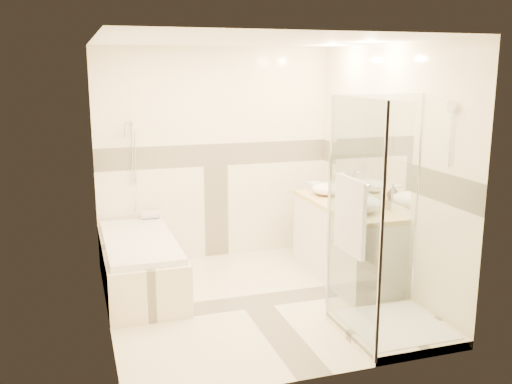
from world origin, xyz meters
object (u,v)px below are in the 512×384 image
object	(u,v)px
vessel_sink_near	(327,189)
amenity_bottle_b	(346,196)
vessel_sink_far	(362,204)
amenity_bottle_a	(346,197)
shower_enclosure	(381,277)
vanity	(344,241)
bathtub	(140,262)

from	to	relation	value
vessel_sink_near	amenity_bottle_b	distance (m)	0.47
vessel_sink_far	amenity_bottle_a	world-z (taller)	vessel_sink_far
shower_enclosure	amenity_bottle_b	bearing A→B (deg)	77.53
vanity	vessel_sink_far	xyz separation A→B (m)	(-0.02, -0.39, 0.51)
bathtub	vanity	world-z (taller)	vanity
vanity	amenity_bottle_a	bearing A→B (deg)	-116.32
shower_enclosure	vessel_sink_near	xyz separation A→B (m)	(0.27, 1.70, 0.42)
vanity	vessel_sink_far	bearing A→B (deg)	-92.92
amenity_bottle_a	amenity_bottle_b	distance (m)	0.01
vanity	amenity_bottle_b	world-z (taller)	amenity_bottle_b
shower_enclosure	vanity	bearing A→B (deg)	77.03
vanity	bathtub	bearing A→B (deg)	170.75
shower_enclosure	vessel_sink_far	size ratio (longest dim) A/B	4.92
bathtub	vessel_sink_near	size ratio (longest dim) A/B	4.80
amenity_bottle_a	amenity_bottle_b	size ratio (longest dim) A/B	0.88
bathtub	vanity	bearing A→B (deg)	-9.25
bathtub	vanity	size ratio (longest dim) A/B	1.05
vanity	amenity_bottle_b	bearing A→B (deg)	-117.88
vanity	vessel_sink_far	world-z (taller)	vessel_sink_far
vessel_sink_near	vessel_sink_far	xyz separation A→B (m)	(0.00, -0.82, 0.01)
vessel_sink_near	vessel_sink_far	world-z (taller)	vessel_sink_far
shower_enclosure	vessel_sink_far	xyz separation A→B (m)	(0.27, 0.88, 0.43)
vanity	amenity_bottle_a	xyz separation A→B (m)	(-0.02, -0.04, 0.50)
vessel_sink_far	vessel_sink_near	bearing A→B (deg)	90.00
shower_enclosure	amenity_bottle_a	xyz separation A→B (m)	(0.27, 1.23, 0.42)
shower_enclosure	vessel_sink_far	bearing A→B (deg)	72.77
vanity	shower_enclosure	distance (m)	1.31
vessel_sink_near	amenity_bottle_b	bearing A→B (deg)	-90.00
bathtub	shower_enclosure	xyz separation A→B (m)	(1.86, -1.62, 0.20)
amenity_bottle_a	vanity	bearing A→B (deg)	63.68
shower_enclosure	vessel_sink_near	distance (m)	1.77
vessel_sink_near	vanity	bearing A→B (deg)	-87.35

